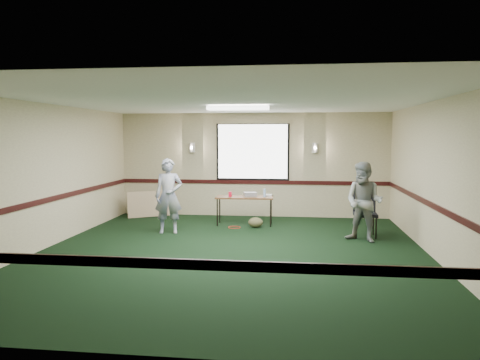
# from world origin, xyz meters

# --- Properties ---
(ground) EXTENTS (8.00, 8.00, 0.00)m
(ground) POSITION_xyz_m (0.00, 0.00, 0.00)
(ground) COLOR black
(ground) RESTS_ON ground
(room_shell) EXTENTS (8.00, 8.02, 8.00)m
(room_shell) POSITION_xyz_m (0.00, 2.12, 1.58)
(room_shell) COLOR tan
(room_shell) RESTS_ON ground
(folding_table) EXTENTS (1.37, 0.59, 0.68)m
(folding_table) POSITION_xyz_m (-0.07, 2.73, 0.63)
(folding_table) COLOR #4E3416
(folding_table) RESTS_ON ground
(projector) EXTENTS (0.35, 0.31, 0.10)m
(projector) POSITION_xyz_m (0.06, 2.80, 0.72)
(projector) COLOR gray
(projector) RESTS_ON folding_table
(game_console) EXTENTS (0.19, 0.16, 0.04)m
(game_console) POSITION_xyz_m (0.48, 2.88, 0.70)
(game_console) COLOR silver
(game_console) RESTS_ON folding_table
(red_cup) EXTENTS (0.08, 0.08, 0.12)m
(red_cup) POSITION_xyz_m (-0.40, 2.66, 0.74)
(red_cup) COLOR red
(red_cup) RESTS_ON folding_table
(water_bottle) EXTENTS (0.06, 0.06, 0.19)m
(water_bottle) POSITION_xyz_m (0.40, 2.72, 0.77)
(water_bottle) COLOR #8FB8EA
(water_bottle) RESTS_ON folding_table
(duffel_bag) EXTENTS (0.40, 0.35, 0.24)m
(duffel_bag) POSITION_xyz_m (0.22, 2.43, 0.12)
(duffel_bag) COLOR #4C472B
(duffel_bag) RESTS_ON ground
(cable_coil) EXTENTS (0.39, 0.39, 0.01)m
(cable_coil) POSITION_xyz_m (-0.26, 2.35, 0.01)
(cable_coil) COLOR red
(cable_coil) RESTS_ON ground
(folded_table) EXTENTS (1.21, 0.85, 0.67)m
(folded_table) POSITION_xyz_m (-2.60, 3.60, 0.33)
(folded_table) COLOR tan
(folded_table) RESTS_ON ground
(conference_chair) EXTENTS (0.47, 0.49, 0.95)m
(conference_chair) POSITION_xyz_m (2.58, 1.82, 0.56)
(conference_chair) COLOR black
(conference_chair) RESTS_ON ground
(person_left) EXTENTS (0.65, 0.49, 1.62)m
(person_left) POSITION_xyz_m (-1.60, 1.62, 0.81)
(person_left) COLOR #455299
(person_left) RESTS_ON ground
(person_right) EXTENTS (0.97, 0.90, 1.59)m
(person_right) POSITION_xyz_m (2.48, 1.26, 0.79)
(person_right) COLOR #6886A2
(person_right) RESTS_ON ground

